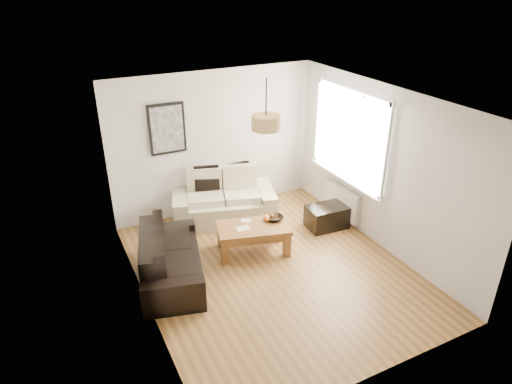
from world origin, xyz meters
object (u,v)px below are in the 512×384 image
ottoman (327,217)px  coffee_table (253,239)px  sofa_leather (171,257)px  loveseat_cream (224,197)px

ottoman → coffee_table: bearing=-175.8°
sofa_leather → coffee_table: (1.38, 0.10, -0.14)m
loveseat_cream → coffee_table: loveseat_cream is taller
sofa_leather → coffee_table: size_ratio=1.51×
loveseat_cream → coffee_table: bearing=-72.5°
loveseat_cream → sofa_leather: bearing=-119.8°
sofa_leather → ottoman: (2.88, 0.22, -0.17)m
loveseat_cream → coffee_table: size_ratio=1.59×
coffee_table → ottoman: bearing=4.2°
loveseat_cream → ottoman: loveseat_cream is taller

